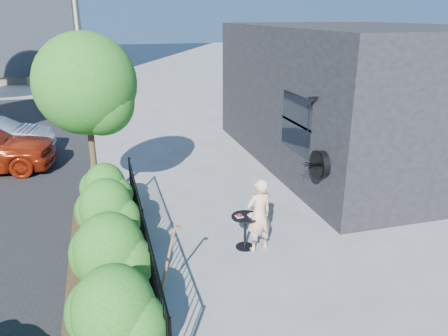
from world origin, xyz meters
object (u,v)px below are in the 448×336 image
object	(u,v)px
cafe_table	(245,226)
shovel	(166,265)
woman	(259,215)
patio_tree	(89,90)

from	to	relation	value
cafe_table	shovel	world-z (taller)	shovel
cafe_table	woman	xyz separation A→B (m)	(0.23, -0.14, 0.26)
shovel	patio_tree	bearing A→B (deg)	104.48
patio_tree	cafe_table	distance (m)	4.44
woman	patio_tree	bearing A→B (deg)	-57.56
patio_tree	cafe_table	xyz separation A→B (m)	(2.67, -2.70, -2.29)
patio_tree	shovel	bearing A→B (deg)	-75.52
woman	shovel	size ratio (longest dim) A/B	1.16
patio_tree	cafe_table	world-z (taller)	patio_tree
cafe_table	woman	bearing A→B (deg)	-31.40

